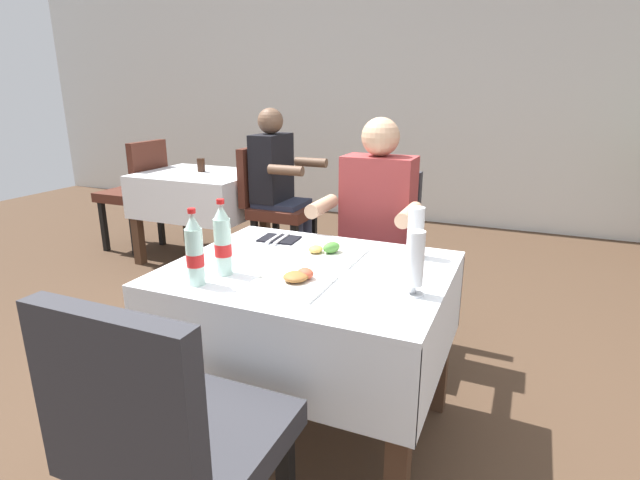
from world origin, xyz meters
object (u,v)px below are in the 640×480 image
object	(u,v)px
plate_near_camera	(294,281)
background_patron	(279,182)
napkin_cutlery_set	(279,239)
main_dining_table	(310,309)
plate_far_diner	(328,253)
background_chair_left	(137,189)
background_chair_right	(274,202)
beer_glass_middle	(416,232)
background_dining_table	(201,195)
seated_diner_far	(374,228)
chair_far_diner_seat	(372,251)
chair_near_camera_side	(174,440)
cola_bottle_secondary	(195,252)
background_table_tumbler	(201,165)
cola_bottle_primary	(223,242)
beer_glass_left	(415,264)

from	to	relation	value
plate_near_camera	background_patron	bearing A→B (deg)	119.25
napkin_cutlery_set	main_dining_table	bearing A→B (deg)	-44.73
napkin_cutlery_set	plate_far_diner	bearing A→B (deg)	-22.41
background_chair_left	background_chair_right	size ratio (longest dim) A/B	1.00
beer_glass_middle	background_chair_left	xyz separation A→B (m)	(-2.77, 1.40, -0.29)
background_chair_left	background_patron	bearing A→B (deg)	0.00
background_dining_table	background_chair_right	size ratio (longest dim) A/B	0.97
beer_glass_middle	seated_diner_far	bearing A→B (deg)	125.18
chair_far_diner_seat	chair_near_camera_side	bearing A→B (deg)	-90.00
napkin_cutlery_set	chair_far_diner_seat	bearing A→B (deg)	63.31
cola_bottle_secondary	background_chair_left	distance (m)	2.94
seated_diner_far	background_patron	size ratio (longest dim) A/B	1.00
main_dining_table	plate_far_diner	xyz separation A→B (m)	(0.01, 0.15, 0.19)
plate_near_camera	background_table_tumbler	bearing A→B (deg)	133.07
chair_far_diner_seat	seated_diner_far	distance (m)	0.19
beer_glass_middle	plate_near_camera	bearing A→B (deg)	-124.52
chair_far_diner_seat	background_chair_left	xyz separation A→B (m)	(-2.43, 0.86, 0.00)
main_dining_table	background_chair_right	distance (m)	1.99
main_dining_table	background_dining_table	xyz separation A→B (m)	(-1.75, 1.68, -0.01)
background_chair_left	background_chair_right	xyz separation A→B (m)	(1.36, 0.00, 0.00)
background_chair_left	background_table_tumbler	bearing A→B (deg)	4.76
beer_glass_middle	cola_bottle_primary	size ratio (longest dim) A/B	0.73
chair_near_camera_side	background_dining_table	world-z (taller)	chair_near_camera_side
plate_near_camera	background_chair_left	size ratio (longest dim) A/B	0.26
plate_far_diner	napkin_cutlery_set	distance (m)	0.31
beer_glass_left	background_table_tumbler	size ratio (longest dim) A/B	1.99
beer_glass_middle	napkin_cutlery_set	bearing A→B (deg)	-179.26
background_dining_table	napkin_cutlery_set	bearing A→B (deg)	-43.60
seated_diner_far	background_dining_table	xyz separation A→B (m)	(-1.79, 0.97, -0.16)
main_dining_table	chair_near_camera_side	size ratio (longest dim) A/B	1.08
plate_far_diner	background_chair_right	world-z (taller)	background_chair_right
background_table_tumbler	chair_far_diner_seat	bearing A→B (deg)	-27.32
chair_near_camera_side	background_chair_right	distance (m)	2.71
main_dining_table	cola_bottle_primary	bearing A→B (deg)	-143.64
main_dining_table	background_table_tumbler	xyz separation A→B (m)	(-1.77, 1.73, 0.23)
cola_bottle_secondary	background_dining_table	size ratio (longest dim) A/B	0.29
chair_near_camera_side	beer_glass_left	xyz separation A→B (m)	(0.42, 0.71, 0.29)
plate_far_diner	napkin_cutlery_set	xyz separation A→B (m)	(-0.29, 0.12, -0.01)
beer_glass_left	background_patron	bearing A→B (deg)	128.99
background_patron	beer_glass_middle	bearing A→B (deg)	-45.76
chair_near_camera_side	beer_glass_left	world-z (taller)	chair_near_camera_side
seated_diner_far	plate_near_camera	distance (m)	0.89
beer_glass_middle	cola_bottle_primary	world-z (taller)	cola_bottle_primary
chair_far_diner_seat	cola_bottle_secondary	size ratio (longest dim) A/B	3.57
background_patron	seated_diner_far	bearing A→B (deg)	-42.45
seated_diner_far	napkin_cutlery_set	bearing A→B (deg)	-125.58
plate_far_diner	plate_near_camera	bearing A→B (deg)	-88.74
chair_near_camera_side	background_dining_table	distance (m)	3.04
napkin_cutlery_set	background_chair_left	xyz separation A→B (m)	(-2.15, 1.40, -0.19)
background_table_tumbler	background_chair_left	bearing A→B (deg)	-175.24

